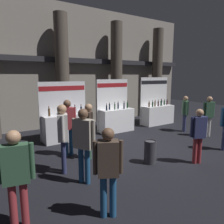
{
  "coord_description": "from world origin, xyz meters",
  "views": [
    {
      "loc": [
        -4.93,
        -5.41,
        2.52
      ],
      "look_at": [
        -0.75,
        1.05,
        1.2
      ],
      "focal_mm": 33.77,
      "sensor_mm": 36.0,
      "label": 1
    }
  ],
  "objects_px": {
    "visitor_4": "(108,165)",
    "visitor_0": "(89,127)",
    "visitor_7": "(185,111)",
    "visitor_9": "(63,132)",
    "exhibitor_booth_2": "(157,113)",
    "exhibitor_booth_0": "(67,125)",
    "visitor_3": "(16,172)",
    "visitor_6": "(84,139)",
    "visitor_8": "(68,122)",
    "visitor_5": "(209,113)",
    "visitor_2": "(198,132)",
    "trash_bin": "(150,152)",
    "exhibitor_booth_1": "(116,118)"
  },
  "relations": [
    {
      "from": "exhibitor_booth_2",
      "to": "visitor_9",
      "type": "distance_m",
      "value": 6.8
    },
    {
      "from": "visitor_5",
      "to": "visitor_6",
      "type": "relative_size",
      "value": 0.94
    },
    {
      "from": "exhibitor_booth_1",
      "to": "visitor_5",
      "type": "distance_m",
      "value": 3.94
    },
    {
      "from": "exhibitor_booth_1",
      "to": "visitor_2",
      "type": "bearing_deg",
      "value": -90.61
    },
    {
      "from": "visitor_3",
      "to": "visitor_6",
      "type": "relative_size",
      "value": 0.94
    },
    {
      "from": "exhibitor_booth_1",
      "to": "visitor_0",
      "type": "bearing_deg",
      "value": -138.28
    },
    {
      "from": "exhibitor_booth_2",
      "to": "visitor_8",
      "type": "bearing_deg",
      "value": -162.98
    },
    {
      "from": "visitor_2",
      "to": "visitor_4",
      "type": "bearing_deg",
      "value": 32.96
    },
    {
      "from": "exhibitor_booth_2",
      "to": "exhibitor_booth_0",
      "type": "bearing_deg",
      "value": -178.53
    },
    {
      "from": "visitor_0",
      "to": "visitor_2",
      "type": "distance_m",
      "value": 3.19
    },
    {
      "from": "exhibitor_booth_2",
      "to": "visitor_9",
      "type": "xyz_separation_m",
      "value": [
        -6.18,
        -2.81,
        0.49
      ]
    },
    {
      "from": "visitor_3",
      "to": "visitor_9",
      "type": "height_order",
      "value": "visitor_9"
    },
    {
      "from": "trash_bin",
      "to": "visitor_2",
      "type": "xyz_separation_m",
      "value": [
        1.13,
        -0.75,
        0.6
      ]
    },
    {
      "from": "exhibitor_booth_0",
      "to": "visitor_8",
      "type": "relative_size",
      "value": 1.28
    },
    {
      "from": "exhibitor_booth_0",
      "to": "visitor_7",
      "type": "bearing_deg",
      "value": -18.25
    },
    {
      "from": "visitor_8",
      "to": "visitor_9",
      "type": "xyz_separation_m",
      "value": [
        -0.56,
        -1.09,
        0.02
      ]
    },
    {
      "from": "visitor_3",
      "to": "visitor_5",
      "type": "height_order",
      "value": "same"
    },
    {
      "from": "visitor_5",
      "to": "visitor_0",
      "type": "bearing_deg",
      "value": 19.03
    },
    {
      "from": "visitor_7",
      "to": "visitor_8",
      "type": "relative_size",
      "value": 0.91
    },
    {
      "from": "visitor_0",
      "to": "visitor_7",
      "type": "distance_m",
      "value": 5.14
    },
    {
      "from": "visitor_4",
      "to": "exhibitor_booth_0",
      "type": "bearing_deg",
      "value": 105.08
    },
    {
      "from": "exhibitor_booth_0",
      "to": "visitor_4",
      "type": "distance_m",
      "value": 4.95
    },
    {
      "from": "visitor_4",
      "to": "visitor_6",
      "type": "xyz_separation_m",
      "value": [
        0.17,
        1.34,
        0.1
      ]
    },
    {
      "from": "exhibitor_booth_1",
      "to": "visitor_4",
      "type": "distance_m",
      "value": 5.99
    },
    {
      "from": "exhibitor_booth_0",
      "to": "exhibitor_booth_1",
      "type": "distance_m",
      "value": 2.39
    },
    {
      "from": "visitor_6",
      "to": "visitor_9",
      "type": "height_order",
      "value": "visitor_9"
    },
    {
      "from": "visitor_5",
      "to": "visitor_7",
      "type": "distance_m",
      "value": 1.07
    },
    {
      "from": "visitor_6",
      "to": "visitor_8",
      "type": "height_order",
      "value": "visitor_6"
    },
    {
      "from": "trash_bin",
      "to": "visitor_9",
      "type": "distance_m",
      "value": 2.56
    },
    {
      "from": "exhibitor_booth_0",
      "to": "visitor_2",
      "type": "height_order",
      "value": "exhibitor_booth_0"
    },
    {
      "from": "visitor_7",
      "to": "visitor_9",
      "type": "relative_size",
      "value": 0.9
    },
    {
      "from": "exhibitor_booth_2",
      "to": "exhibitor_booth_1",
      "type": "bearing_deg",
      "value": -178.55
    },
    {
      "from": "exhibitor_booth_0",
      "to": "visitor_9",
      "type": "relative_size",
      "value": 1.27
    },
    {
      "from": "exhibitor_booth_1",
      "to": "visitor_6",
      "type": "bearing_deg",
      "value": -132.91
    },
    {
      "from": "visitor_4",
      "to": "visitor_0",
      "type": "bearing_deg",
      "value": 97.66
    },
    {
      "from": "exhibitor_booth_1",
      "to": "visitor_9",
      "type": "height_order",
      "value": "exhibitor_booth_1"
    },
    {
      "from": "visitor_5",
      "to": "visitor_3",
      "type": "bearing_deg",
      "value": 36.53
    },
    {
      "from": "visitor_2",
      "to": "visitor_5",
      "type": "bearing_deg",
      "value": -129.13
    },
    {
      "from": "exhibitor_booth_0",
      "to": "visitor_0",
      "type": "relative_size",
      "value": 1.35
    },
    {
      "from": "visitor_7",
      "to": "visitor_9",
      "type": "distance_m",
      "value": 6.2
    },
    {
      "from": "trash_bin",
      "to": "visitor_8",
      "type": "relative_size",
      "value": 0.38
    },
    {
      "from": "visitor_5",
      "to": "visitor_8",
      "type": "distance_m",
      "value": 5.82
    },
    {
      "from": "visitor_3",
      "to": "visitor_9",
      "type": "distance_m",
      "value": 2.09
    },
    {
      "from": "visitor_6",
      "to": "visitor_9",
      "type": "bearing_deg",
      "value": -17.19
    },
    {
      "from": "visitor_2",
      "to": "visitor_5",
      "type": "xyz_separation_m",
      "value": [
        2.81,
        1.5,
        0.05
      ]
    },
    {
      "from": "trash_bin",
      "to": "visitor_3",
      "type": "relative_size",
      "value": 0.4
    },
    {
      "from": "trash_bin",
      "to": "visitor_9",
      "type": "height_order",
      "value": "visitor_9"
    },
    {
      "from": "exhibitor_booth_0",
      "to": "visitor_9",
      "type": "height_order",
      "value": "exhibitor_booth_0"
    },
    {
      "from": "visitor_6",
      "to": "visitor_8",
      "type": "relative_size",
      "value": 1.0
    },
    {
      "from": "visitor_2",
      "to": "visitor_8",
      "type": "bearing_deg",
      "value": -19.29
    }
  ]
}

